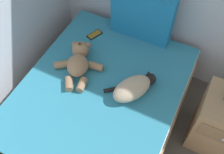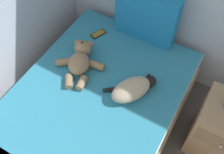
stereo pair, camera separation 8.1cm
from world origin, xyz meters
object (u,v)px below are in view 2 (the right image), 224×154
at_px(patterned_cushion, 147,16).
at_px(cat, 133,89).
at_px(teddy_bear, 80,60).
at_px(cell_phone, 98,34).
at_px(bed, 93,116).
at_px(nightstand, 223,130).

xyz_separation_m(patterned_cushion, cat, (0.20, -0.64, -0.17)).
xyz_separation_m(teddy_bear, cell_phone, (-0.06, 0.40, -0.06)).
xyz_separation_m(cat, cell_phone, (-0.59, 0.44, -0.07)).
xyz_separation_m(bed, cell_phone, (-0.33, 0.66, 0.27)).
height_order(patterned_cushion, nightstand, patterned_cushion).
relative_size(cat, nightstand, 0.67).
bearing_deg(teddy_bear, cell_phone, 99.04).
bearing_deg(patterned_cushion, cell_phone, -152.80).
height_order(teddy_bear, cell_phone, teddy_bear).
xyz_separation_m(bed, cat, (0.26, 0.22, 0.34)).
bearing_deg(cat, patterned_cushion, 107.79).
height_order(cat, cell_phone, cat).
height_order(patterned_cushion, cell_phone, patterned_cushion).
distance_m(patterned_cushion, cell_phone, 0.50).
height_order(bed, patterned_cushion, patterned_cushion).
relative_size(teddy_bear, cell_phone, 3.04).
relative_size(bed, nightstand, 3.12).
bearing_deg(bed, cat, 40.51).
distance_m(bed, teddy_bear, 0.51).
relative_size(cat, teddy_bear, 0.82).
xyz_separation_m(teddy_bear, nightstand, (1.30, 0.14, -0.29)).
bearing_deg(cat, bed, -139.49).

